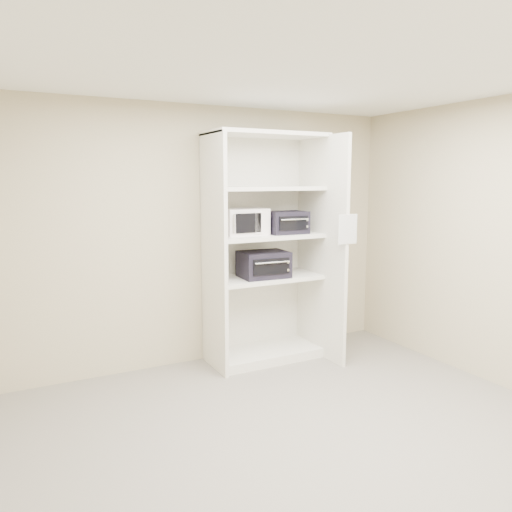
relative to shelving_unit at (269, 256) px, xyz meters
name	(u,v)px	position (x,y,z in m)	size (l,w,h in m)	color
floor	(301,443)	(-0.67, -1.70, -1.13)	(4.50, 4.00, 0.01)	slate
ceiling	(307,64)	(-0.67, -1.70, 1.57)	(4.50, 4.00, 0.01)	white
wall_back	(200,236)	(-0.67, 0.30, 0.22)	(4.50, 0.02, 2.70)	#BDAF90
wall_right	(512,245)	(1.58, -1.70, 0.22)	(0.02, 4.00, 2.70)	#BDAF90
shelving_unit	(269,256)	(0.00, 0.00, 0.00)	(1.24, 0.92, 2.42)	white
microwave	(243,222)	(-0.29, 0.05, 0.38)	(0.46, 0.35, 0.28)	white
toaster_oven_upper	(286,222)	(0.18, -0.05, 0.36)	(0.41, 0.31, 0.24)	black
toaster_oven_lower	(264,264)	(-0.10, -0.05, -0.07)	(0.49, 0.37, 0.27)	black
paper_sign	(348,229)	(0.55, -0.63, 0.32)	(0.23, 0.01, 0.29)	white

